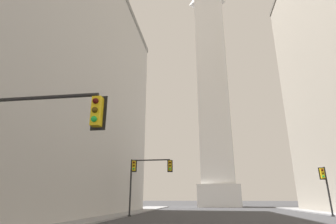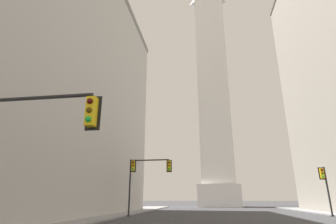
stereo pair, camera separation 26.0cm
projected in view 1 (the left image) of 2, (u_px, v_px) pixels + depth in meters
The scene contains 6 objects.
sidewalk_left at pixel (77, 220), 21.89m from camera, with size 5.00×74.09×0.15m, color gray.
building_left at pixel (23, 76), 30.10m from camera, with size 19.84×40.71×30.36m.
obelisk at pixel (212, 82), 66.58m from camera, with size 9.08×9.08×62.25m.
traffic_light_mid_left at pixel (145, 172), 28.85m from camera, with size 4.82×0.53×5.96m.
traffic_light_near_left at pixel (18, 129), 9.76m from camera, with size 5.30×0.50×5.59m.
traffic_light_mid_right at pixel (326, 183), 28.57m from camera, with size 0.77×0.51×5.13m.
Camera 1 is at (-2.30, -0.06, 1.83)m, focal length 28.00 mm.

